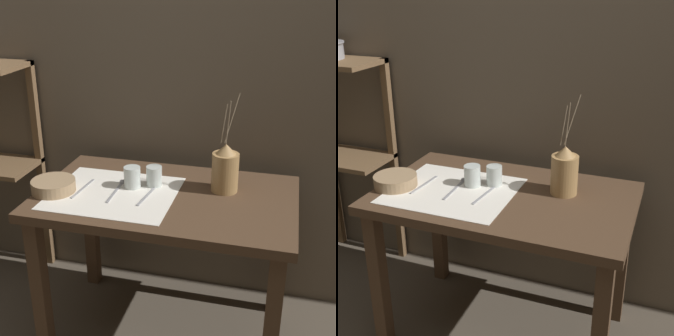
{
  "view_description": "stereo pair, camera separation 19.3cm",
  "coord_description": "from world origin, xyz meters",
  "views": [
    {
      "loc": [
        0.46,
        -1.73,
        1.58
      ],
      "look_at": [
        0.01,
        0.0,
        0.84
      ],
      "focal_mm": 50.0,
      "sensor_mm": 36.0,
      "label": 1
    },
    {
      "loc": [
        0.65,
        -1.67,
        1.58
      ],
      "look_at": [
        0.01,
        0.0,
        0.84
      ],
      "focal_mm": 50.0,
      "sensor_mm": 36.0,
      "label": 2
    }
  ],
  "objects": [
    {
      "name": "pitcher_with_flowers",
      "position": [
        0.23,
        0.1,
        0.82
      ],
      "size": [
        0.11,
        0.11,
        0.42
      ],
      "color": "#A87F4C",
      "rests_on": "wooden_table"
    },
    {
      "name": "stone_wall_back",
      "position": [
        0.0,
        0.44,
        1.2
      ],
      "size": [
        7.0,
        0.06,
        2.4
      ],
      "color": "brown",
      "rests_on": "ground_plane"
    },
    {
      "name": "ground_plane",
      "position": [
        0.0,
        0.0,
        0.0
      ],
      "size": [
        12.0,
        12.0,
        0.0
      ],
      "primitive_type": "plane",
      "color": "brown"
    },
    {
      "name": "spoon_inner",
      "position": [
        -0.21,
        0.01,
        0.73
      ],
      "size": [
        0.02,
        0.21,
        0.02
      ],
      "color": "#939399",
      "rests_on": "wooden_table"
    },
    {
      "name": "fork_inner",
      "position": [
        -0.36,
        -0.05,
        0.72
      ],
      "size": [
        0.03,
        0.2,
        0.0
      ],
      "color": "#939399",
      "rests_on": "wooden_table"
    },
    {
      "name": "linen_cloth",
      "position": [
        -0.22,
        -0.05,
        0.72
      ],
      "size": [
        0.52,
        0.45,
        0.0
      ],
      "color": "white",
      "rests_on": "wooden_table"
    },
    {
      "name": "glass_tumbler_near",
      "position": [
        -0.16,
        0.02,
        0.77
      ],
      "size": [
        0.07,
        0.07,
        0.09
      ],
      "color": "silver",
      "rests_on": "wooden_table"
    },
    {
      "name": "wooden_table",
      "position": [
        0.0,
        0.0,
        0.61
      ],
      "size": [
        1.09,
        0.67,
        0.72
      ],
      "color": "#4C3523",
      "rests_on": "ground_plane"
    },
    {
      "name": "glass_tumbler_far",
      "position": [
        -0.07,
        0.07,
        0.77
      ],
      "size": [
        0.07,
        0.07,
        0.09
      ],
      "color": "silver",
      "rests_on": "wooden_table"
    },
    {
      "name": "knife_center",
      "position": [
        -0.07,
        -0.04,
        0.72
      ],
      "size": [
        0.03,
        0.2,
        0.0
      ],
      "color": "#939399",
      "rests_on": "wooden_table"
    },
    {
      "name": "wooden_bowl",
      "position": [
        -0.47,
        -0.1,
        0.75
      ],
      "size": [
        0.19,
        0.19,
        0.05
      ],
      "color": "#9E7F5B",
      "rests_on": "wooden_table"
    }
  ]
}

